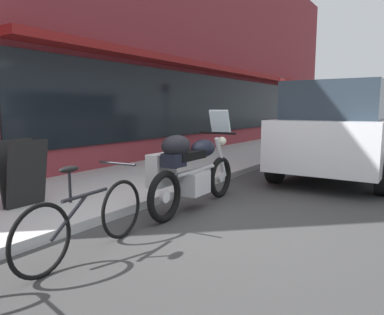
{
  "coord_description": "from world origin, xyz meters",
  "views": [
    {
      "loc": [
        -3.88,
        -2.17,
        1.44
      ],
      "look_at": [
        0.59,
        0.78,
        0.7
      ],
      "focal_mm": 33.74,
      "sensor_mm": 36.0,
      "label": 1
    }
  ],
  "objects_px": {
    "parked_bicycle": "(86,219)",
    "parked_minivan": "(344,129)",
    "sandwich_board_sign": "(23,173)",
    "parking_sign_pole": "(281,107)",
    "touring_motorcycle": "(189,168)"
  },
  "relations": [
    {
      "from": "parked_bicycle",
      "to": "parked_minivan",
      "type": "relative_size",
      "value": 0.37
    },
    {
      "from": "sandwich_board_sign",
      "to": "parked_minivan",
      "type": "bearing_deg",
      "value": -29.43
    },
    {
      "from": "parked_bicycle",
      "to": "parking_sign_pole",
      "type": "relative_size",
      "value": 0.77
    },
    {
      "from": "touring_motorcycle",
      "to": "parked_bicycle",
      "type": "distance_m",
      "value": 1.89
    },
    {
      "from": "sandwich_board_sign",
      "to": "touring_motorcycle",
      "type": "bearing_deg",
      "value": -51.08
    },
    {
      "from": "touring_motorcycle",
      "to": "sandwich_board_sign",
      "type": "height_order",
      "value": "touring_motorcycle"
    },
    {
      "from": "parked_bicycle",
      "to": "parked_minivan",
      "type": "xyz_separation_m",
      "value": [
        5.82,
        -1.23,
        0.64
      ]
    },
    {
      "from": "parked_minivan",
      "to": "parked_bicycle",
      "type": "bearing_deg",
      "value": 168.1
    },
    {
      "from": "parking_sign_pole",
      "to": "touring_motorcycle",
      "type": "bearing_deg",
      "value": -171.14
    },
    {
      "from": "parked_minivan",
      "to": "sandwich_board_sign",
      "type": "height_order",
      "value": "parked_minivan"
    },
    {
      "from": "sandwich_board_sign",
      "to": "parking_sign_pole",
      "type": "xyz_separation_m",
      "value": [
        7.84,
        -0.75,
        0.88
      ]
    },
    {
      "from": "sandwich_board_sign",
      "to": "parked_bicycle",
      "type": "bearing_deg",
      "value": -104.43
    },
    {
      "from": "parked_minivan",
      "to": "sandwich_board_sign",
      "type": "distance_m",
      "value": 6.17
    },
    {
      "from": "parked_bicycle",
      "to": "parking_sign_pole",
      "type": "height_order",
      "value": "parking_sign_pole"
    },
    {
      "from": "sandwich_board_sign",
      "to": "parking_sign_pole",
      "type": "height_order",
      "value": "parking_sign_pole"
    }
  ]
}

